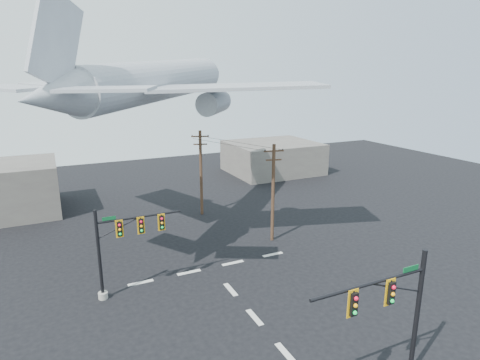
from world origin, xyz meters
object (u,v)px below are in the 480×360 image
signal_mast_near (397,318)px  signal_mast_far (121,246)px  utility_pole_a (273,191)px  utility_pole_b (201,171)px  airliner (158,82)px

signal_mast_near → signal_mast_far: (-11.20, 15.22, -0.11)m
signal_mast_far → signal_mast_near: bearing=-53.7°
signal_mast_far → utility_pole_a: utility_pole_a is taller
utility_pole_b → signal_mast_near: bearing=-71.3°
utility_pole_a → airliner: bearing=163.5°
signal_mast_far → utility_pole_a: bearing=15.3°
signal_mast_near → airliner: 27.82m
signal_mast_near → utility_pole_b: size_ratio=0.75×
utility_pole_a → utility_pole_b: utility_pole_b is taller
utility_pole_a → utility_pole_b: (-3.66, 10.18, 0.13)m
signal_mast_near → utility_pole_a: size_ratio=0.77×
signal_mast_near → airliner: bearing=102.3°
signal_mast_far → utility_pole_a: 15.64m
utility_pole_b → airliner: 12.46m
signal_mast_near → utility_pole_b: 29.55m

